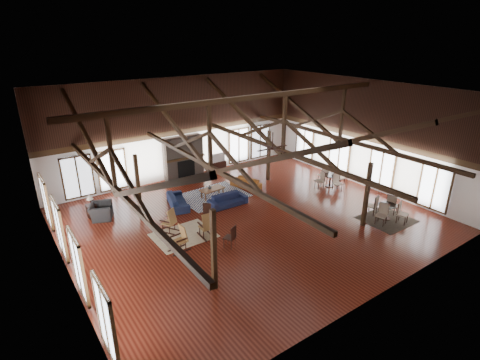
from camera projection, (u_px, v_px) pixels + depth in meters
floor at (248, 219)px, 17.87m from camera, size 16.00×16.00×0.00m
ceiling at (250, 92)px, 15.66m from camera, size 16.00×14.00×0.02m
wall_back at (179, 129)px, 22.11m from camera, size 16.00×0.02×6.00m
wall_front at (384, 219)px, 11.42m from camera, size 16.00×0.02×6.00m
wall_left at (56, 203)px, 12.52m from camera, size 0.02×14.00×6.00m
wall_right at (364, 134)px, 21.01m from camera, size 0.02×14.00×6.00m
roof_truss at (249, 137)px, 16.39m from camera, size 15.60×14.07×3.14m
post_grid at (249, 190)px, 17.31m from camera, size 8.16×7.16×3.05m
fireplace at (183, 158)px, 22.48m from camera, size 2.50×0.69×2.60m
ceiling_fan at (272, 147)px, 16.00m from camera, size 1.60×1.60×0.75m
sofa_navy_front at (228, 200)px, 19.21m from camera, size 2.03×0.84×0.59m
sofa_navy_left at (178, 201)px, 19.12m from camera, size 2.21×1.29×0.60m
sofa_orange at (246, 183)px, 21.45m from camera, size 1.93×1.23×0.53m
coffee_table at (212, 190)px, 20.11m from camera, size 1.37×0.79×0.50m
vase at (210, 187)px, 19.99m from camera, size 0.19×0.19×0.20m
armchair at (101, 211)px, 17.85m from camera, size 1.43×1.35×0.73m
side_table_lamp at (91, 208)px, 18.03m from camera, size 0.45×0.45×1.15m
rocking_chair_a at (170, 221)px, 16.56m from camera, size 0.84×0.98×1.12m
rocking_chair_b at (207, 226)px, 16.10m from camera, size 0.54×0.93×1.17m
rocking_chair_c at (181, 239)px, 15.18m from camera, size 0.90×0.53×1.11m
side_chair_a at (208, 210)px, 17.58m from camera, size 0.56×0.56×0.93m
side_chair_b at (231, 235)px, 15.30m from camera, size 0.57×0.57×1.00m
cafe_table_near at (387, 209)px, 17.75m from camera, size 1.97×1.97×1.01m
cafe_table_far at (330, 178)px, 21.51m from camera, size 1.91×1.91×0.98m
cup_near at (387, 204)px, 17.62m from camera, size 0.18×0.18×0.11m
cup_far at (333, 174)px, 21.38m from camera, size 0.14×0.14×0.09m
tv_console at (218, 166)px, 24.21m from camera, size 1.11×0.42×0.55m
television at (217, 157)px, 23.99m from camera, size 1.02×0.17×0.58m
rug_tan at (184, 235)px, 16.44m from camera, size 2.59×2.05×0.01m
rug_navy at (213, 196)px, 20.42m from camera, size 3.66×2.84×0.01m
rug_dark at (387, 219)px, 17.84m from camera, size 2.29×2.09×0.01m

